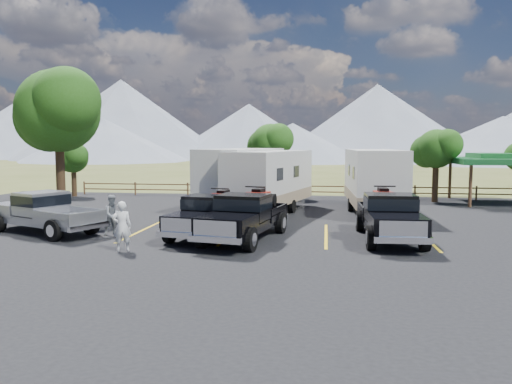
# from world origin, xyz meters

# --- Properties ---
(ground) EXTENTS (320.00, 320.00, 0.00)m
(ground) POSITION_xyz_m (0.00, 0.00, 0.00)
(ground) COLOR #4B5323
(ground) RESTS_ON ground
(asphalt_lot) EXTENTS (44.00, 34.00, 0.04)m
(asphalt_lot) POSITION_xyz_m (0.00, 3.00, 0.02)
(asphalt_lot) COLOR black
(asphalt_lot) RESTS_ON ground
(stall_lines) EXTENTS (12.12, 5.50, 0.01)m
(stall_lines) POSITION_xyz_m (0.00, 4.00, 0.04)
(stall_lines) COLOR gold
(stall_lines) RESTS_ON asphalt_lot
(tree_big_nw) EXTENTS (5.54, 5.18, 7.84)m
(tree_big_nw) POSITION_xyz_m (-12.55, 9.03, 5.60)
(tree_big_nw) COLOR black
(tree_big_nw) RESTS_ON ground
(tree_ne_a) EXTENTS (3.11, 2.92, 4.76)m
(tree_ne_a) POSITION_xyz_m (8.97, 17.01, 3.48)
(tree_ne_a) COLOR black
(tree_ne_a) RESTS_ON ground
(tree_north) EXTENTS (3.46, 3.24, 5.25)m
(tree_north) POSITION_xyz_m (-2.03, 19.02, 3.83)
(tree_north) COLOR black
(tree_north) RESTS_ON ground
(tree_nw_small) EXTENTS (2.59, 2.43, 3.85)m
(tree_nw_small) POSITION_xyz_m (-16.02, 17.01, 2.78)
(tree_nw_small) COLOR black
(tree_nw_small) RESTS_ON ground
(rail_fence) EXTENTS (36.12, 0.12, 1.00)m
(rail_fence) POSITION_xyz_m (2.00, 18.50, 0.61)
(rail_fence) COLOR brown
(rail_fence) RESTS_ON ground
(pavilion) EXTENTS (6.20, 6.20, 3.22)m
(pavilion) POSITION_xyz_m (13.00, 17.00, 2.79)
(pavilion) COLOR brown
(pavilion) RESTS_ON ground
(mountain_range) EXTENTS (209.00, 71.00, 20.00)m
(mountain_range) POSITION_xyz_m (-7.63, 105.98, 7.87)
(mountain_range) COLOR slate
(mountain_range) RESTS_ON ground
(rig_left) EXTENTS (2.72, 5.87, 1.88)m
(rig_left) POSITION_xyz_m (-2.77, 3.37, 0.95)
(rig_left) COLOR black
(rig_left) RESTS_ON asphalt_lot
(rig_center) EXTENTS (3.03, 6.35, 2.03)m
(rig_center) POSITION_xyz_m (-1.17, 2.71, 1.02)
(rig_center) COLOR black
(rig_center) RESTS_ON asphalt_lot
(rig_right) EXTENTS (2.34, 6.20, 2.05)m
(rig_right) POSITION_xyz_m (4.45, 3.54, 1.03)
(rig_right) COLOR black
(rig_right) RESTS_ON asphalt_lot
(trailer_left) EXTENTS (4.19, 10.10, 3.50)m
(trailer_left) POSITION_xyz_m (-2.80, 11.63, 1.87)
(trailer_left) COLOR silver
(trailer_left) RESTS_ON asphalt_lot
(trailer_center) EXTENTS (4.35, 9.75, 3.39)m
(trailer_center) POSITION_xyz_m (-1.08, 10.56, 1.81)
(trailer_center) COLOR silver
(trailer_center) RESTS_ON asphalt_lot
(trailer_right) EXTENTS (2.88, 9.96, 3.46)m
(trailer_right) POSITION_xyz_m (4.57, 11.42, 1.85)
(trailer_right) COLOR silver
(trailer_right) RESTS_ON asphalt_lot
(pickup_silver) EXTENTS (6.14, 4.11, 1.77)m
(pickup_silver) POSITION_xyz_m (-9.85, 2.86, 0.96)
(pickup_silver) COLOR gray
(pickup_silver) RESTS_ON asphalt_lot
(person_a) EXTENTS (0.76, 0.64, 1.79)m
(person_a) POSITION_xyz_m (-5.14, -0.04, 0.93)
(person_a) COLOR silver
(person_a) RESTS_ON asphalt_lot
(person_b) EXTENTS (1.03, 1.03, 1.68)m
(person_b) POSITION_xyz_m (-6.78, 2.91, 0.88)
(person_b) COLOR slate
(person_b) RESTS_ON asphalt_lot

